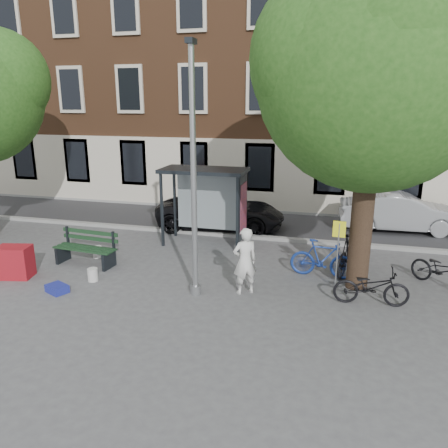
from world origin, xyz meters
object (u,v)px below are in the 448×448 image
bench (86,250)px  car_dark (221,211)px  lamppost (194,187)px  bike_a (371,287)px  painter (245,261)px  car_silver (400,212)px  bus_shelter (216,189)px  bike_b (323,259)px  bike_d (349,252)px  red_stand (15,262)px  notice_sign (338,241)px  bike_c (443,270)px

bench → car_dark: bearing=64.1°
lamppost → bike_a: size_ratio=3.44×
painter → car_silver: (4.51, 7.02, -0.14)m
bus_shelter → car_silver: (6.31, 3.30, -1.19)m
car_silver → bike_b: bearing=150.5°
bike_b → painter: bearing=134.8°
car_dark → bike_d: bearing=-132.4°
painter → car_silver: size_ratio=0.39×
lamppost → bike_d: (3.79, 2.53, -2.16)m
lamppost → red_stand: 5.74m
notice_sign → bike_a: bearing=-34.2°
bike_c → car_silver: car_silver is taller
bike_d → car_silver: (1.91, 4.88, 0.11)m
bike_b → bike_c: (3.11, 0.10, -0.07)m
bus_shelter → bike_b: (3.68, -2.13, -1.38)m
notice_sign → bike_b: bearing=121.7°
painter → car_dark: 6.02m
car_dark → red_stand: size_ratio=5.41×
lamppost → bus_shelter: 4.24m
bench → red_stand: 1.98m
bench → bike_b: size_ratio=1.10×
bench → bike_b: 6.98m
lamppost → painter: lamppost is taller
bike_c → car_dark: bearing=102.6°
bike_c → red_stand: bearing=142.8°
bike_d → lamppost: bearing=50.8°
painter → notice_sign: 2.45m
bus_shelter → car_dark: 2.29m
bench → bike_a: (8.16, -0.69, 0.01)m
car_dark → notice_sign: bearing=-143.7°
painter → lamppost: bearing=-15.3°
bus_shelter → lamppost: bearing=-81.6°
bike_a → bike_c: bearing=-54.4°
bike_c → car_dark: (-7.14, 3.92, 0.20)m
bus_shelter → notice_sign: 5.03m
bike_a → car_dark: bearing=39.5°
bike_d → notice_sign: bearing=93.0°
bench → notice_sign: size_ratio=1.07×
bench → car_dark: 5.62m
car_dark → red_stand: bearing=139.3°
bike_a → bus_shelter: bearing=49.4°
car_dark → car_silver: bearing=-84.4°
lamppost → bike_c: lamppost is taller
bike_b → red_stand: bike_b is taller
bench → bike_d: (7.66, 1.34, 0.16)m
bike_a → painter: bearing=88.0°
bike_d → notice_sign: (-0.33, -1.33, 0.72)m
bike_a → red_stand: bike_a is taller
lamppost → bike_c: size_ratio=3.40×
bike_c → lamppost: bearing=150.0°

